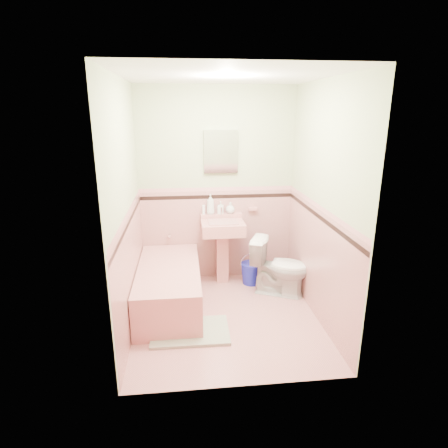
{
  "coord_description": "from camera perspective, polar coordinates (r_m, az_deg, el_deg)",
  "views": [
    {
      "loc": [
        -0.43,
        -3.63,
        2.19
      ],
      "look_at": [
        0.0,
        0.25,
        1.0
      ],
      "focal_mm": 29.9,
      "sensor_mm": 36.0,
      "label": 1
    }
  ],
  "objects": [
    {
      "name": "wainscot_back",
      "position": [
        5.0,
        -1.05,
        -1.62
      ],
      "size": [
        2.0,
        0.0,
        2.0
      ],
      "primitive_type": "plane",
      "rotation": [
        1.57,
        0.0,
        0.0
      ],
      "color": "#D18F8C",
      "rests_on": "ground"
    },
    {
      "name": "shoe",
      "position": [
        3.96,
        -6.76,
        -15.68
      ],
      "size": [
        0.16,
        0.09,
        0.06
      ],
      "primitive_type": "cube",
      "rotation": [
        0.0,
        0.0,
        0.11
      ],
      "color": "#BF1E59",
      "rests_on": "bath_mat"
    },
    {
      "name": "wainscot_right",
      "position": [
        4.21,
        13.94,
        -5.77
      ],
      "size": [
        0.0,
        2.2,
        2.2
      ],
      "primitive_type": "plane",
      "rotation": [
        1.57,
        0.0,
        -1.57
      ],
      "color": "#D18F8C",
      "rests_on": "ground"
    },
    {
      "name": "cap_right",
      "position": [
        4.02,
        14.48,
        2.42
      ],
      "size": [
        0.0,
        2.2,
        2.2
      ],
      "primitive_type": "plane",
      "rotation": [
        1.57,
        0.0,
        -1.57
      ],
      "color": "#CF898B",
      "rests_on": "ground"
    },
    {
      "name": "soap_bottle_right",
      "position": [
        4.87,
        0.97,
        2.48
      ],
      "size": [
        0.15,
        0.15,
        0.15
      ],
      "primitive_type": "imported",
      "rotation": [
        0.0,
        0.0,
        0.36
      ],
      "color": "#B2B2B2",
      "rests_on": "sink"
    },
    {
      "name": "tube",
      "position": [
        4.84,
        -3.15,
        2.21
      ],
      "size": [
        0.04,
        0.04,
        0.12
      ],
      "primitive_type": "cylinder",
      "rotation": [
        0.0,
        0.0,
        -0.2
      ],
      "color": "white",
      "rests_on": "sink"
    },
    {
      "name": "bathtub",
      "position": [
        4.43,
        -8.36,
        -9.6
      ],
      "size": [
        0.7,
        1.5,
        0.45
      ],
      "primitive_type": "cube",
      "color": "tan",
      "rests_on": "floor"
    },
    {
      "name": "accent_left",
      "position": [
        3.83,
        -14.35,
        0.17
      ],
      "size": [
        0.0,
        2.2,
        2.2
      ],
      "primitive_type": "plane",
      "rotation": [
        1.57,
        0.0,
        1.57
      ],
      "color": "black",
      "rests_on": "ground"
    },
    {
      "name": "bath_mat",
      "position": [
        4.0,
        -5.17,
        -16.04
      ],
      "size": [
        0.8,
        0.54,
        0.03
      ],
      "primitive_type": "cube",
      "rotation": [
        0.0,
        0.0,
        -0.01
      ],
      "color": "gray",
      "rests_on": "floor"
    },
    {
      "name": "wall_left",
      "position": [
        3.8,
        -14.76,
        2.04
      ],
      "size": [
        0.0,
        2.5,
        2.5
      ],
      "primitive_type": "plane",
      "rotation": [
        1.57,
        0.0,
        1.57
      ],
      "color": "beige",
      "rests_on": "ground"
    },
    {
      "name": "cap_front",
      "position": [
        2.76,
        3.03,
        -3.61
      ],
      "size": [
        2.0,
        0.0,
        2.0
      ],
      "primitive_type": "plane",
      "rotation": [
        -1.57,
        0.0,
        0.0
      ],
      "color": "#CF898B",
      "rests_on": "ground"
    },
    {
      "name": "soap_bottle_left",
      "position": [
        4.83,
        -2.08,
        3.06
      ],
      "size": [
        0.12,
        0.12,
        0.26
      ],
      "primitive_type": "imported",
      "rotation": [
        0.0,
        0.0,
        -0.18
      ],
      "color": "#B2B2B2",
      "rests_on": "sink"
    },
    {
      "name": "sink_faucet",
      "position": [
        4.82,
        -0.38,
        2.02
      ],
      "size": [
        0.02,
        0.02,
        0.1
      ],
      "primitive_type": "cylinder",
      "color": "silver",
      "rests_on": "sink"
    },
    {
      "name": "wall_front",
      "position": [
        2.74,
        3.1,
        -3.15
      ],
      "size": [
        2.5,
        0.0,
        2.5
      ],
      "primitive_type": "plane",
      "rotation": [
        -1.57,
        0.0,
        0.0
      ],
      "color": "beige",
      "rests_on": "ground"
    },
    {
      "name": "cap_left",
      "position": [
        3.8,
        -14.46,
        1.62
      ],
      "size": [
        0.0,
        2.2,
        2.2
      ],
      "primitive_type": "plane",
      "rotation": [
        1.57,
        0.0,
        1.57
      ],
      "color": "#CF898B",
      "rests_on": "ground"
    },
    {
      "name": "cap_back",
      "position": [
        4.83,
        -1.08,
        5.35
      ],
      "size": [
        2.0,
        0.0,
        2.0
      ],
      "primitive_type": "plane",
      "rotation": [
        1.57,
        0.0,
        0.0
      ],
      "color": "#CF898B",
      "rests_on": "ground"
    },
    {
      "name": "ceiling",
      "position": [
        3.67,
        0.46,
        21.78
      ],
      "size": [
        2.2,
        2.2,
        0.0
      ],
      "primitive_type": "plane",
      "rotation": [
        3.14,
        0.0,
        0.0
      ],
      "color": "white",
      "rests_on": "ground"
    },
    {
      "name": "floor",
      "position": [
        4.26,
        0.38,
        -13.97
      ],
      "size": [
        2.2,
        2.2,
        0.0
      ],
      "primitive_type": "plane",
      "color": "tan",
      "rests_on": "ground"
    },
    {
      "name": "bucket",
      "position": [
        4.96,
        4.21,
        -7.52
      ],
      "size": [
        0.29,
        0.29,
        0.28
      ],
      "primitive_type": null,
      "rotation": [
        0.0,
        0.0,
        0.05
      ],
      "color": "#1920A7",
      "rests_on": "floor"
    },
    {
      "name": "tub_faucet",
      "position": [
        4.94,
        -8.31,
        -1.66
      ],
      "size": [
        0.04,
        0.12,
        0.04
      ],
      "primitive_type": "cylinder",
      "rotation": [
        1.57,
        0.0,
        0.0
      ],
      "color": "silver",
      "rests_on": "wall_back"
    },
    {
      "name": "medicine_cabinet",
      "position": [
        4.75,
        -0.49,
        11.01
      ],
      "size": [
        0.43,
        0.04,
        0.53
      ],
      "primitive_type": "cube",
      "color": "white",
      "rests_on": "wall_back"
    },
    {
      "name": "accent_right",
      "position": [
        4.04,
        14.38,
        1.05
      ],
      "size": [
        0.0,
        2.2,
        2.2
      ],
      "primitive_type": "plane",
      "rotation": [
        1.57,
        0.0,
        -1.57
      ],
      "color": "black",
      "rests_on": "ground"
    },
    {
      "name": "toilet",
      "position": [
        4.66,
        8.55,
        -6.49
      ],
      "size": [
        0.79,
        0.65,
        0.71
      ],
      "primitive_type": "imported",
      "rotation": [
        0.0,
        0.0,
        1.14
      ],
      "color": "white",
      "rests_on": "floor"
    },
    {
      "name": "sink",
      "position": [
        4.85,
        -0.2,
        -4.43
      ],
      "size": [
        0.54,
        0.48,
        0.85
      ],
      "primitive_type": null,
      "color": "tan",
      "rests_on": "floor"
    },
    {
      "name": "accent_back",
      "position": [
        4.85,
        -1.08,
        4.19
      ],
      "size": [
        2.0,
        0.0,
        2.0
      ],
      "primitive_type": "plane",
      "rotation": [
        1.57,
        0.0,
        0.0
      ],
      "color": "black",
      "rests_on": "ground"
    },
    {
      "name": "accent_front",
      "position": [
        2.8,
        3.0,
        -5.52
      ],
      "size": [
        2.0,
        0.0,
        2.0
      ],
      "primitive_type": "plane",
      "rotation": [
        -1.57,
        0.0,
        0.0
      ],
      "color": "black",
      "rests_on": "ground"
    },
    {
      "name": "soap_dish",
      "position": [
        4.94,
        4.4,
        2.33
      ],
      "size": [
        0.11,
        0.07,
        0.04
      ],
      "primitive_type": "cube",
      "color": "tan",
      "rests_on": "wall_back"
    },
    {
      "name": "wainscot_front",
      "position": [
        3.03,
        2.86,
        -14.7
      ],
      "size": [
        2.0,
        0.0,
        2.0
      ],
      "primitive_type": "plane",
      "rotation": [
        -1.57,
        0.0,
        0.0
      ],
      "color": "#D18F8C",
      "rests_on": "ground"
    },
    {
      "name": "soap_bottle_mid",
      "position": [
        4.85,
        -0.53,
        2.54
      ],
      "size": [
        0.09,
        0.09,
        0.16
      ],
      "primitive_type": "imported",
      "rotation": [
        0.0,
        0.0,
        -0.21
      ],
      "color": "#B2B2B2",
      "rests_on": "sink"
    },
    {
      "name": "wall_right",
      "position": [
        4.02,
        14.75,
        2.84
      ],
      "size": [
        0.0,
        2.5,
        2.5
      ],
      "primitive_type": "plane",
      "rotation": [
        1.57,
        0.0,
        -1.57
      ],
      "color": "beige",
      "rests_on": "ground"
    },
    {
      "name": "wall_back",
      "position": [
        4.85,
        -1.1,
        5.74
      ],
      "size": [
        2.5,
        0.0,
        2.5
      ],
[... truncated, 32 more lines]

